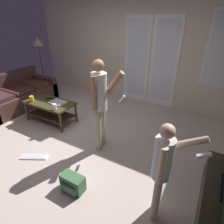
% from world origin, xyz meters
% --- Properties ---
extents(ground_plane, '(5.63, 4.80, 0.02)m').
position_xyz_m(ground_plane, '(0.00, 0.00, -0.01)').
color(ground_plane, '#BAA79D').
extents(wall_back_with_doors, '(5.63, 0.09, 2.79)m').
position_xyz_m(wall_back_with_doors, '(0.10, 2.37, 1.36)').
color(wall_back_with_doors, beige).
rests_on(wall_back_with_doors, ground_plane).
extents(leather_couch, '(0.94, 1.87, 0.79)m').
position_xyz_m(leather_couch, '(-2.23, 0.47, 0.28)').
color(leather_couch, '#472D26').
rests_on(leather_couch, ground_plane).
extents(coffee_table, '(1.07, 0.54, 0.47)m').
position_xyz_m(coffee_table, '(-0.90, 0.33, 0.34)').
color(coffee_table, '#3F361C').
rests_on(coffee_table, ground_plane).
extents(tv_stand, '(0.41, 1.32, 0.39)m').
position_xyz_m(tv_stand, '(2.44, -0.27, 0.19)').
color(tv_stand, '#2F291B').
rests_on(tv_stand, ground_plane).
extents(person_adult, '(0.48, 0.45, 1.56)m').
position_xyz_m(person_adult, '(0.55, 0.10, 0.93)').
color(person_adult, tan).
rests_on(person_adult, ground_plane).
extents(person_child, '(0.52, 0.40, 1.26)m').
position_xyz_m(person_child, '(1.80, -0.65, 0.76)').
color(person_child, tan).
rests_on(person_child, ground_plane).
extents(floor_lamp, '(0.32, 0.32, 1.55)m').
position_xyz_m(floor_lamp, '(-2.57, 1.70, 1.33)').
color(floor_lamp, '#39252A').
rests_on(floor_lamp, ground_plane).
extents(backpack, '(0.33, 0.20, 0.24)m').
position_xyz_m(backpack, '(0.71, -0.88, 0.12)').
color(backpack, '#3C6640').
rests_on(backpack, ground_plane).
extents(loose_keyboard, '(0.45, 0.32, 0.02)m').
position_xyz_m(loose_keyboard, '(-0.28, -0.70, 0.01)').
color(loose_keyboard, white).
rests_on(loose_keyboard, ground_plane).
extents(laptop_closed, '(0.34, 0.25, 0.02)m').
position_xyz_m(laptop_closed, '(-0.70, 0.39, 0.47)').
color(laptop_closed, '#B2B8B2').
rests_on(laptop_closed, coffee_table).
extents(cup_near_edge, '(0.08, 0.08, 0.12)m').
position_xyz_m(cup_near_edge, '(-0.53, 0.13, 0.53)').
color(cup_near_edge, white).
rests_on(cup_near_edge, coffee_table).
extents(cup_by_laptop, '(0.09, 0.09, 0.12)m').
position_xyz_m(cup_by_laptop, '(-1.24, 0.18, 0.52)').
color(cup_by_laptop, gold).
rests_on(cup_by_laptop, coffee_table).
extents(tv_remote_black, '(0.17, 0.13, 0.02)m').
position_xyz_m(tv_remote_black, '(-1.01, 0.46, 0.48)').
color(tv_remote_black, black).
rests_on(tv_remote_black, coffee_table).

